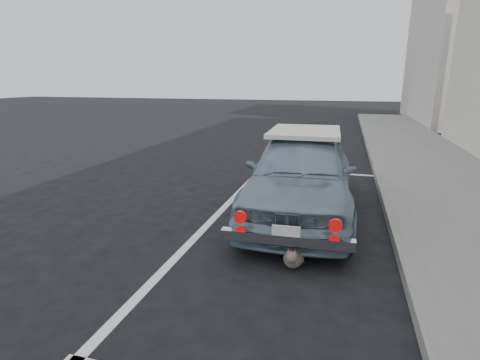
# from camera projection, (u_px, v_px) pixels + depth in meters

# --- Properties ---
(ground) EXTENTS (80.00, 80.00, 0.00)m
(ground) POSITION_uv_depth(u_px,v_px,m) (202.00, 342.00, 3.24)
(ground) COLOR black
(ground) RESTS_ON ground
(building_far) EXTENTS (3.50, 10.00, 8.00)m
(building_far) POSITION_uv_depth(u_px,v_px,m) (458.00, 43.00, 19.16)
(building_far) COLOR beige
(building_far) RESTS_ON ground
(pline_front) EXTENTS (3.00, 0.12, 0.01)m
(pline_front) POSITION_uv_depth(u_px,v_px,m) (318.00, 172.00, 9.15)
(pline_front) COLOR silver
(pline_front) RESTS_ON ground
(pline_side) EXTENTS (0.12, 7.00, 0.01)m
(pline_side) POSITION_uv_depth(u_px,v_px,m) (217.00, 215.00, 6.26)
(pline_side) COLOR silver
(pline_side) RESTS_ON ground
(retro_coupe) EXTENTS (1.80, 4.19, 1.41)m
(retro_coupe) POSITION_uv_depth(u_px,v_px,m) (302.00, 172.00, 6.21)
(retro_coupe) COLOR #738F9E
(retro_coupe) RESTS_ON ground
(cat) EXTENTS (0.26, 0.56, 0.30)m
(cat) POSITION_uv_depth(u_px,v_px,m) (294.00, 256.00, 4.50)
(cat) COLOR #6A6051
(cat) RESTS_ON ground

